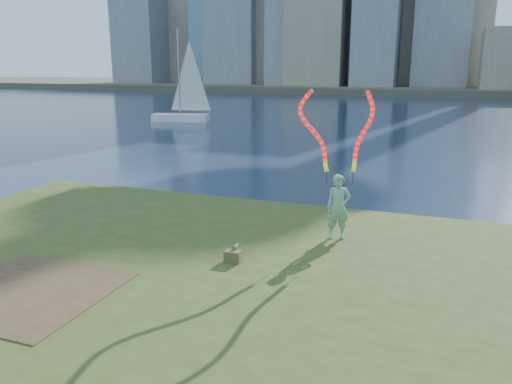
% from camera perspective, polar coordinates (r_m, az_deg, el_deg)
% --- Properties ---
extents(ground, '(320.00, 320.00, 0.00)m').
position_cam_1_polar(ground, '(12.37, -6.18, -10.08)').
color(ground, '#17233B').
rests_on(ground, ground).
extents(grassy_knoll, '(20.00, 18.00, 0.80)m').
position_cam_1_polar(grassy_knoll, '(10.43, -11.97, -13.15)').
color(grassy_knoll, '#364518').
rests_on(grassy_knoll, ground).
extents(dirt_patch, '(3.20, 3.00, 0.02)m').
position_cam_1_polar(dirt_patch, '(10.89, -24.73, -10.25)').
color(dirt_patch, '#47331E').
rests_on(dirt_patch, grassy_knoll).
extents(far_shore, '(320.00, 40.00, 1.20)m').
position_cam_1_polar(far_shore, '(105.26, 17.83, 11.26)').
color(far_shore, '#494435').
rests_on(far_shore, ground).
extents(woman_with_ribbons, '(1.94, 0.79, 4.04)m').
position_cam_1_polar(woman_with_ribbons, '(12.57, 9.49, 0.84)').
color(woman_with_ribbons, '#1D6830').
rests_on(woman_with_ribbons, grassy_knoll).
extents(canvas_bag, '(0.38, 0.43, 0.35)m').
position_cam_1_polar(canvas_bag, '(11.30, -2.63, -7.26)').
color(canvas_bag, '#4B4C29').
rests_on(canvas_bag, grassy_knoll).
extents(sailboat, '(5.50, 2.73, 8.26)m').
position_cam_1_polar(sailboat, '(46.82, -8.34, 9.72)').
color(sailboat, white).
rests_on(sailboat, ground).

